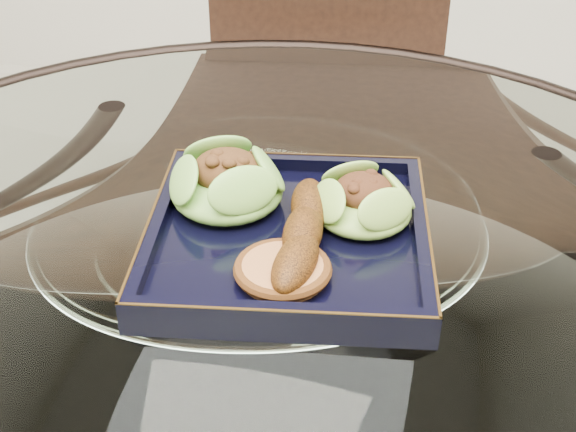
# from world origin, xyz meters

# --- Properties ---
(dining_table) EXTENTS (1.13, 1.13, 0.77)m
(dining_table) POSITION_xyz_m (-0.00, -0.00, 0.60)
(dining_table) COLOR white
(dining_table) RESTS_ON ground
(dining_chair) EXTENTS (0.46, 0.46, 0.93)m
(dining_chair) POSITION_xyz_m (-0.04, 0.52, 0.52)
(dining_chair) COLOR black
(dining_chair) RESTS_ON ground
(navy_plate) EXTENTS (0.31, 0.31, 0.02)m
(navy_plate) POSITION_xyz_m (0.03, 0.01, 0.77)
(navy_plate) COLOR black
(navy_plate) RESTS_ON dining_table
(lettuce_wrap_left) EXTENTS (0.13, 0.13, 0.04)m
(lettuce_wrap_left) POSITION_xyz_m (-0.05, 0.05, 0.80)
(lettuce_wrap_left) COLOR #4F8E29
(lettuce_wrap_left) RESTS_ON navy_plate
(lettuce_wrap_right) EXTENTS (0.11, 0.11, 0.03)m
(lettuce_wrap_right) POSITION_xyz_m (0.09, 0.05, 0.80)
(lettuce_wrap_right) COLOR #5F922A
(lettuce_wrap_right) RESTS_ON navy_plate
(roasted_plantain) EXTENTS (0.05, 0.18, 0.03)m
(roasted_plantain) POSITION_xyz_m (0.05, -0.01, 0.80)
(roasted_plantain) COLOR #5E2F09
(roasted_plantain) RESTS_ON navy_plate
(crumb_patty) EXTENTS (0.10, 0.10, 0.01)m
(crumb_patty) POSITION_xyz_m (0.04, -0.06, 0.79)
(crumb_patty) COLOR #A86738
(crumb_patty) RESTS_ON navy_plate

